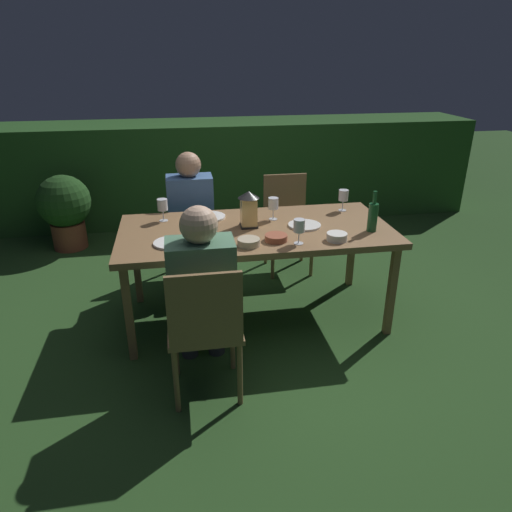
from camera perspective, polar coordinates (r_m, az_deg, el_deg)
The scene contains 21 objects.
ground_plane at distance 3.67m, azimuth 0.00°, elevation -7.32°, with size 16.00×16.00×0.00m, color #26471E.
dining_table at distance 3.37m, azimuth 0.00°, elevation 2.62°, with size 1.95×0.93×0.73m.
chair_side_right_a at distance 4.20m, azimuth -7.93°, elevation 3.93°, with size 0.42×0.40×0.87m.
person_in_blue at distance 3.97m, azimuth -7.93°, elevation 5.05°, with size 0.38×0.47×1.15m.
chair_side_left_a at distance 2.65m, azimuth -6.27°, elevation -8.59°, with size 0.42×0.40×0.87m.
person_in_green at distance 2.74m, azimuth -6.70°, elevation -3.75°, with size 0.38×0.47×1.15m.
chair_side_right_b at distance 4.31m, azimuth 3.82°, elevation 4.64°, with size 0.42×0.40×0.87m.
lantern_centerpiece at distance 3.34m, azimuth -0.91°, elevation 6.00°, with size 0.15×0.15×0.27m.
green_bottle_on_table at distance 3.37m, azimuth 14.11°, elevation 4.74°, with size 0.07×0.07×0.29m.
wine_glass_a at distance 3.76m, azimuth 10.65°, elevation 7.20°, with size 0.08×0.08×0.17m.
wine_glass_b at distance 3.53m, azimuth -11.38°, elevation 6.04°, with size 0.08×0.08×0.17m.
wine_glass_c at distance 3.05m, azimuth 5.31°, elevation 3.57°, with size 0.08×0.08×0.17m.
wine_glass_d at distance 3.50m, azimuth 2.13°, elevation 6.33°, with size 0.08×0.08×0.17m.
plate_a at distance 3.12m, azimuth -10.35°, elevation 1.60°, with size 0.23×0.23×0.01m, color white.
plate_b at distance 3.58m, azimuth -5.76°, elevation 4.80°, with size 0.25×0.25×0.01m, color white.
plate_c at distance 3.41m, azimuth 5.96°, elevation 3.78°, with size 0.24×0.24×0.01m, color white.
bowl_olives at distance 3.17m, azimuth 9.88°, elevation 2.37°, with size 0.14×0.14×0.05m.
bowl_bread at distance 3.12m, azimuth 2.48°, elevation 2.27°, with size 0.15×0.15×0.04m.
bowl_salad at distance 3.04m, azimuth -0.90°, elevation 1.74°, with size 0.15×0.15×0.05m.
hedge_backdrop at distance 5.79m, azimuth -4.30°, elevation 10.50°, with size 6.05×0.85×1.14m, color #234C1E.
potted_plant_by_hedge at distance 5.14m, azimuth -22.36°, elevation 5.53°, with size 0.53×0.53×0.77m.
Camera 1 is at (-0.53, -3.10, 1.90)m, focal length 32.67 mm.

